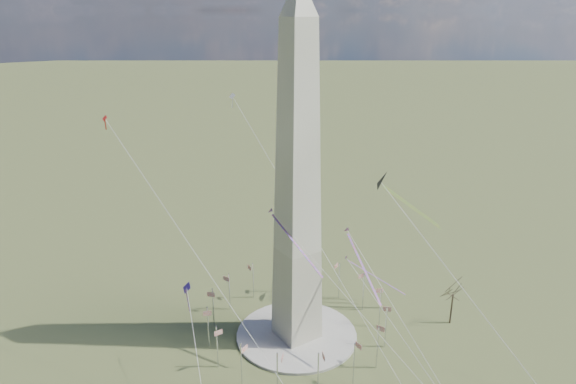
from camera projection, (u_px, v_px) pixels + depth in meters
ground at (297, 336)px, 153.97m from camera, size 2000.00×2000.00×0.00m
plaza at (297, 335)px, 153.83m from camera, size 36.00×36.00×0.80m
washington_monument at (298, 185)px, 137.94m from camera, size 15.56×15.56×100.00m
flagpole_ring at (297, 315)px, 151.54m from camera, size 54.40×54.40×13.00m
tree_near at (453, 292)px, 156.71m from camera, size 8.73×8.73×15.28m
kite_delta_black at (384, 184)px, 160.10m from camera, size 19.71×18.11×18.00m
kite_diamond_purple at (187, 291)px, 136.04m from camera, size 2.02×3.12×9.48m
kite_streamer_left at (358, 256)px, 141.09m from camera, size 5.54×20.42×14.17m
kite_streamer_mid at (289, 234)px, 136.09m from camera, size 4.89×19.89×13.75m
kite_streamer_right at (368, 271)px, 164.37m from camera, size 16.87×12.94×13.80m
kite_small_red at (105, 120)px, 138.12m from camera, size 1.00×1.64×3.94m
kite_small_white at (232, 97)px, 175.52m from camera, size 1.44×2.06×5.15m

